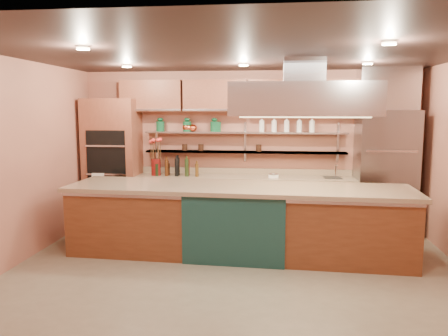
# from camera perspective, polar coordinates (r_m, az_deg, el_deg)

# --- Properties ---
(floor) EXTENTS (6.00, 5.00, 0.02)m
(floor) POSITION_cam_1_polar(r_m,az_deg,el_deg) (5.87, 1.54, -13.57)
(floor) COLOR gray
(floor) RESTS_ON ground
(ceiling) EXTENTS (6.00, 5.00, 0.02)m
(ceiling) POSITION_cam_1_polar(r_m,az_deg,el_deg) (5.51, 1.65, 14.80)
(ceiling) COLOR black
(ceiling) RESTS_ON wall_back
(wall_back) EXTENTS (6.00, 0.04, 2.80)m
(wall_back) POSITION_cam_1_polar(r_m,az_deg,el_deg) (7.99, 3.15, 2.55)
(wall_back) COLOR #AF6A53
(wall_back) RESTS_ON floor
(wall_front) EXTENTS (6.00, 0.04, 2.80)m
(wall_front) POSITION_cam_1_polar(r_m,az_deg,el_deg) (3.07, -2.47, -5.91)
(wall_front) COLOR #AF6A53
(wall_front) RESTS_ON floor
(wall_left) EXTENTS (0.04, 5.00, 2.80)m
(wall_left) POSITION_cam_1_polar(r_m,az_deg,el_deg) (6.50, -25.78, 0.58)
(wall_left) COLOR #AF6A53
(wall_left) RESTS_ON floor
(oven_stack) EXTENTS (0.95, 0.64, 2.30)m
(oven_stack) POSITION_cam_1_polar(r_m,az_deg,el_deg) (8.23, -14.30, 0.71)
(oven_stack) COLOR brown
(oven_stack) RESTS_ON floor
(refrigerator) EXTENTS (0.95, 0.72, 2.10)m
(refrigerator) POSITION_cam_1_polar(r_m,az_deg,el_deg) (7.89, 20.27, -0.55)
(refrigerator) COLOR gray
(refrigerator) RESTS_ON floor
(back_counter) EXTENTS (3.84, 0.64, 0.93)m
(back_counter) POSITION_cam_1_polar(r_m,az_deg,el_deg) (7.84, 2.60, -4.47)
(back_counter) COLOR tan
(back_counter) RESTS_ON floor
(wall_shelf_lower) EXTENTS (3.60, 0.26, 0.03)m
(wall_shelf_lower) POSITION_cam_1_polar(r_m,az_deg,el_deg) (7.87, 2.73, 2.10)
(wall_shelf_lower) COLOR #B7B9BE
(wall_shelf_lower) RESTS_ON wall_back
(wall_shelf_upper) EXTENTS (3.60, 0.26, 0.03)m
(wall_shelf_upper) POSITION_cam_1_polar(r_m,az_deg,el_deg) (7.85, 2.75, 4.65)
(wall_shelf_upper) COLOR #B7B9BE
(wall_shelf_upper) RESTS_ON wall_back
(upper_cabinets) EXTENTS (4.60, 0.36, 0.55)m
(upper_cabinets) POSITION_cam_1_polar(r_m,az_deg,el_deg) (7.78, 3.12, 9.41)
(upper_cabinets) COLOR brown
(upper_cabinets) RESTS_ON wall_back
(range_hood) EXTENTS (2.00, 1.00, 0.45)m
(range_hood) POSITION_cam_1_polar(r_m,az_deg,el_deg) (6.20, 10.28, 8.79)
(range_hood) COLOR #B7B9BE
(range_hood) RESTS_ON ceiling
(ceiling_downlights) EXTENTS (4.00, 2.80, 0.02)m
(ceiling_downlights) POSITION_cam_1_polar(r_m,az_deg,el_deg) (5.70, 1.83, 14.25)
(ceiling_downlights) COLOR #FFE5A5
(ceiling_downlights) RESTS_ON ceiling
(island) EXTENTS (4.90, 1.26, 1.01)m
(island) POSITION_cam_1_polar(r_m,az_deg,el_deg) (6.42, 1.80, -6.84)
(island) COLOR brown
(island) RESTS_ON floor
(flower_vase) EXTENTS (0.19, 0.19, 0.30)m
(flower_vase) POSITION_cam_1_polar(r_m,az_deg,el_deg) (7.95, -8.87, 0.12)
(flower_vase) COLOR #5C0F0D
(flower_vase) RESTS_ON back_counter
(oil_bottle_cluster) EXTENTS (0.88, 0.54, 0.27)m
(oil_bottle_cluster) POSITION_cam_1_polar(r_m,az_deg,el_deg) (7.86, -6.13, -0.02)
(oil_bottle_cluster) COLOR black
(oil_bottle_cluster) RESTS_ON back_counter
(kitchen_scale) EXTENTS (0.17, 0.13, 0.10)m
(kitchen_scale) POSITION_cam_1_polar(r_m,az_deg,el_deg) (7.68, 6.48, -0.88)
(kitchen_scale) COLOR white
(kitchen_scale) RESTS_ON back_counter
(bar_faucet) EXTENTS (0.04, 0.04, 0.23)m
(bar_faucet) POSITION_cam_1_polar(r_m,az_deg,el_deg) (7.85, 14.37, -0.39)
(bar_faucet) COLOR white
(bar_faucet) RESTS_ON back_counter
(copper_kettle) EXTENTS (0.21, 0.21, 0.13)m
(copper_kettle) POSITION_cam_1_polar(r_m,az_deg,el_deg) (7.96, -4.12, 5.25)
(copper_kettle) COLOR #D85831
(copper_kettle) RESTS_ON wall_shelf_upper
(green_canister) EXTENTS (0.17, 0.17, 0.17)m
(green_canister) POSITION_cam_1_polar(r_m,az_deg,el_deg) (7.89, -0.92, 5.41)
(green_canister) COLOR #104D2B
(green_canister) RESTS_ON wall_shelf_upper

